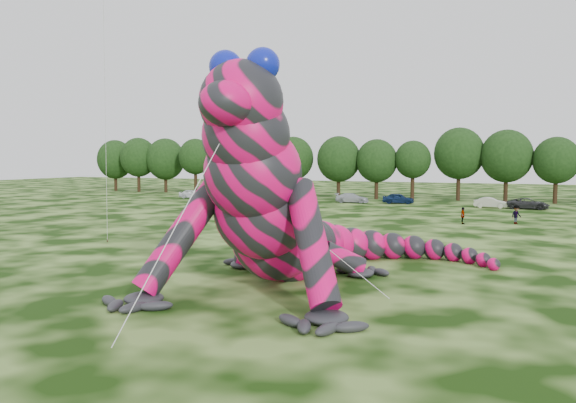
# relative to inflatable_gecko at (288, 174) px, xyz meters

# --- Properties ---
(ground) EXTENTS (240.00, 240.00, 0.00)m
(ground) POSITION_rel_inflatable_gecko_xyz_m (-5.10, -0.40, -5.27)
(ground) COLOR #16330A
(ground) RESTS_ON ground
(inflatable_gecko) EXTENTS (18.55, 21.75, 10.55)m
(inflatable_gecko) POSITION_rel_inflatable_gecko_xyz_m (0.00, 0.00, 0.00)
(inflatable_gecko) COLOR #EA0862
(inflatable_gecko) RESTS_ON ground
(flying_kite) EXTENTS (3.29, 3.57, 17.84)m
(flying_kite) POSITION_rel_inflatable_gecko_xyz_m (-14.49, 3.83, 10.47)
(flying_kite) COLOR red
(flying_kite) RESTS_ON ground
(tree_0) EXTENTS (6.91, 6.22, 9.51)m
(tree_0) POSITION_rel_inflatable_gecko_xyz_m (-59.65, 58.84, -0.52)
(tree_0) COLOR black
(tree_0) RESTS_ON ground
(tree_1) EXTENTS (6.74, 6.07, 9.81)m
(tree_1) POSITION_rel_inflatable_gecko_xyz_m (-53.45, 57.66, -0.37)
(tree_1) COLOR black
(tree_1) RESTS_ON ground
(tree_2) EXTENTS (7.04, 6.34, 9.64)m
(tree_2) POSITION_rel_inflatable_gecko_xyz_m (-48.11, 58.37, -0.45)
(tree_2) COLOR black
(tree_2) RESTS_ON ground
(tree_3) EXTENTS (5.81, 5.23, 9.44)m
(tree_3) POSITION_rel_inflatable_gecko_xyz_m (-40.81, 56.67, -0.55)
(tree_3) COLOR black
(tree_3) RESTS_ON ground
(tree_4) EXTENTS (6.22, 5.60, 9.06)m
(tree_4) POSITION_rel_inflatable_gecko_xyz_m (-34.74, 58.32, -0.74)
(tree_4) COLOR black
(tree_4) RESTS_ON ground
(tree_5) EXTENTS (7.16, 6.44, 9.80)m
(tree_5) POSITION_rel_inflatable_gecko_xyz_m (-28.22, 58.04, -0.37)
(tree_5) COLOR black
(tree_5) RESTS_ON ground
(tree_6) EXTENTS (6.52, 5.86, 9.49)m
(tree_6) POSITION_rel_inflatable_gecko_xyz_m (-22.65, 56.29, -0.53)
(tree_6) COLOR black
(tree_6) RESTS_ON ground
(tree_7) EXTENTS (6.68, 6.01, 9.48)m
(tree_7) POSITION_rel_inflatable_gecko_xyz_m (-15.18, 56.41, -0.54)
(tree_7) COLOR black
(tree_7) RESTS_ON ground
(tree_8) EXTENTS (6.14, 5.53, 8.94)m
(tree_8) POSITION_rel_inflatable_gecko_xyz_m (-9.31, 56.59, -0.80)
(tree_8) COLOR black
(tree_8) RESTS_ON ground
(tree_9) EXTENTS (5.27, 4.74, 8.68)m
(tree_9) POSITION_rel_inflatable_gecko_xyz_m (-4.03, 56.95, -0.93)
(tree_9) COLOR black
(tree_9) RESTS_ON ground
(tree_10) EXTENTS (7.09, 6.38, 10.50)m
(tree_10) POSITION_rel_inflatable_gecko_xyz_m (2.30, 58.18, -0.02)
(tree_10) COLOR black
(tree_10) RESTS_ON ground
(tree_11) EXTENTS (7.01, 6.31, 10.07)m
(tree_11) POSITION_rel_inflatable_gecko_xyz_m (8.69, 57.80, -0.24)
(tree_11) COLOR black
(tree_11) RESTS_ON ground
(tree_12) EXTENTS (5.99, 5.39, 8.97)m
(tree_12) POSITION_rel_inflatable_gecko_xyz_m (14.92, 57.34, -0.79)
(tree_12) COLOR black
(tree_12) RESTS_ON ground
(car_0) EXTENTS (4.15, 2.28, 1.34)m
(car_0) POSITION_rel_inflatable_gecko_xyz_m (-35.66, 47.35, -4.61)
(car_0) COLOR white
(car_0) RESTS_ON ground
(car_1) EXTENTS (3.98, 1.75, 1.27)m
(car_1) POSITION_rel_inflatable_gecko_xyz_m (-29.71, 46.50, -4.64)
(car_1) COLOR black
(car_1) RESTS_ON ground
(car_2) EXTENTS (5.59, 3.39, 1.45)m
(car_2) POSITION_rel_inflatable_gecko_xyz_m (-22.04, 48.20, -4.55)
(car_2) COLOR maroon
(car_2) RESTS_ON ground
(car_3) EXTENTS (4.67, 2.21, 1.32)m
(car_3) POSITION_rel_inflatable_gecko_xyz_m (-10.67, 48.32, -4.62)
(car_3) COLOR #B4B8BE
(car_3) RESTS_ON ground
(car_4) EXTENTS (4.23, 1.79, 1.43)m
(car_4) POSITION_rel_inflatable_gecko_xyz_m (-4.48, 49.21, -4.56)
(car_4) COLOR #0F234C
(car_4) RESTS_ON ground
(car_5) EXTENTS (4.00, 1.52, 1.30)m
(car_5) POSITION_rel_inflatable_gecko_xyz_m (7.28, 47.07, -4.62)
(car_5) COLOR beige
(car_5) RESTS_ON ground
(car_6) EXTENTS (4.83, 2.32, 1.33)m
(car_6) POSITION_rel_inflatable_gecko_xyz_m (11.51, 47.08, -4.61)
(car_6) COLOR #29292C
(car_6) RESTS_ON ground
(spectator_4) EXTENTS (0.59, 0.87, 1.74)m
(spectator_4) POSITION_rel_inflatable_gecko_xyz_m (-20.03, 30.93, -4.40)
(spectator_4) COLOR gray
(spectator_4) RESTS_ON ground
(spectator_1) EXTENTS (0.79, 0.63, 1.59)m
(spectator_1) POSITION_rel_inflatable_gecko_xyz_m (-10.38, 26.58, -4.48)
(spectator_1) COLOR gray
(spectator_1) RESTS_ON ground
(spectator_2) EXTENTS (1.22, 1.28, 1.75)m
(spectator_2) POSITION_rel_inflatable_gecko_xyz_m (10.38, 30.04, -4.40)
(spectator_2) COLOR gray
(spectator_2) RESTS_ON ground
(spectator_3) EXTENTS (0.42, 0.93, 1.56)m
(spectator_3) POSITION_rel_inflatable_gecko_xyz_m (5.81, 28.06, -4.49)
(spectator_3) COLOR gray
(spectator_3) RESTS_ON ground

